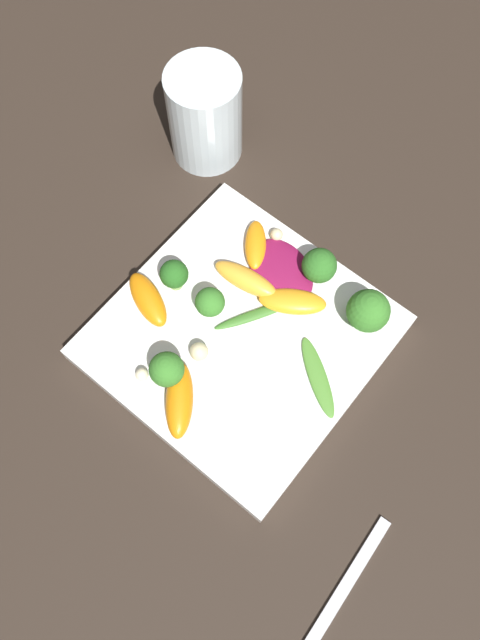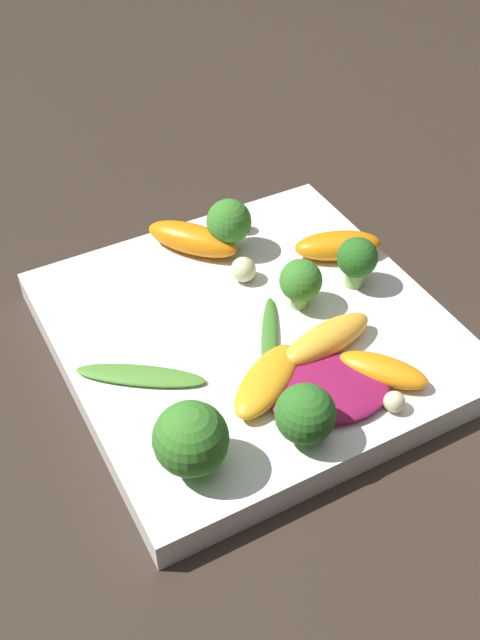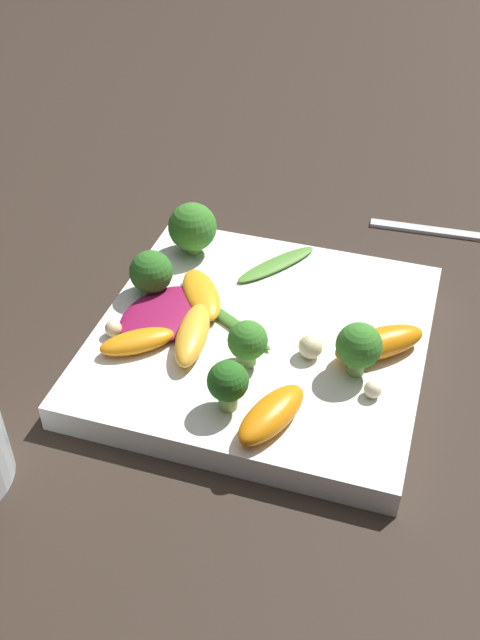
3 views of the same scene
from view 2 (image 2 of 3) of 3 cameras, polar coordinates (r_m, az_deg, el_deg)
ground_plane at (r=0.53m, az=0.80°, el=-1.94°), size 2.40×2.40×0.00m
plate at (r=0.52m, az=0.81°, el=-1.08°), size 0.25×0.25×0.02m
radicchio_leaf_0 at (r=0.47m, az=6.50°, el=-5.14°), size 0.10×0.09×0.01m
orange_segment_0 at (r=0.47m, az=2.06°, el=-4.62°), size 0.07×0.06×0.02m
orange_segment_1 at (r=0.49m, az=6.61°, el=-1.47°), size 0.07×0.03×0.02m
orange_segment_2 at (r=0.57m, az=7.47°, el=5.65°), size 0.07×0.05×0.02m
orange_segment_3 at (r=0.57m, az=-4.02°, el=6.06°), size 0.07×0.07×0.02m
orange_segment_4 at (r=0.48m, az=10.86°, el=-3.76°), size 0.05×0.06×0.01m
broccoli_floret_0 at (r=0.56m, az=-0.84°, el=7.43°), size 0.03×0.03×0.04m
broccoli_floret_1 at (r=0.54m, az=8.95°, el=4.54°), size 0.03×0.03×0.04m
broccoli_floret_2 at (r=0.42m, az=-3.77°, el=-9.07°), size 0.04×0.04×0.05m
broccoli_floret_3 at (r=0.52m, az=4.69°, el=2.87°), size 0.03×0.03×0.04m
broccoli_floret_4 at (r=0.44m, az=4.99°, el=-7.18°), size 0.04×0.04×0.04m
arugula_sprig_0 at (r=0.48m, az=-7.59°, el=-4.22°), size 0.08×0.06×0.00m
arugula_sprig_1 at (r=0.50m, az=2.14°, el=-1.84°), size 0.06×0.08×0.01m
macadamia_nut_0 at (r=0.54m, az=0.26°, el=3.87°), size 0.02×0.02×0.02m
macadamia_nut_1 at (r=0.59m, az=0.24°, el=7.32°), size 0.01×0.01×0.01m
macadamia_nut_2 at (r=0.47m, az=11.67°, el=-6.12°), size 0.01×0.01×0.01m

